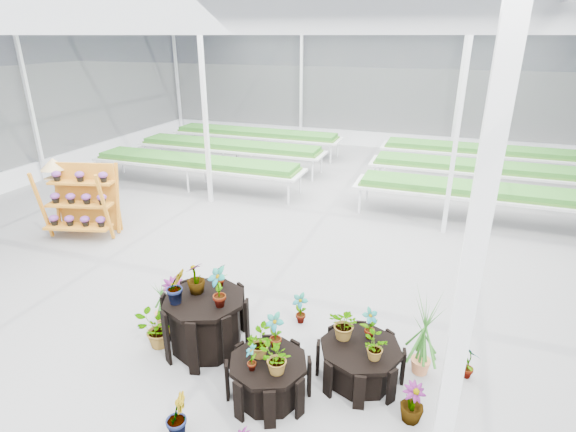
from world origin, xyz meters
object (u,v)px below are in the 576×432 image
(plinth_mid, at_px, (269,378))
(bird_table, at_px, (59,194))
(plinth_tall, at_px, (206,322))
(plinth_low, at_px, (360,362))
(shelf_rack, at_px, (80,202))

(plinth_mid, bearing_deg, bird_table, 152.94)
(plinth_tall, height_order, plinth_low, plinth_tall)
(plinth_low, height_order, shelf_rack, shelf_rack)
(plinth_tall, xyz_separation_m, bird_table, (-5.28, 2.71, 0.43))
(plinth_mid, height_order, shelf_rack, shelf_rack)
(plinth_mid, bearing_deg, shelf_rack, 151.29)
(shelf_rack, distance_m, bird_table, 0.79)
(plinth_low, relative_size, bird_table, 0.65)
(plinth_mid, xyz_separation_m, bird_table, (-6.48, 3.31, 0.57))
(plinth_tall, relative_size, plinth_low, 1.09)
(plinth_tall, bearing_deg, shelf_rack, 150.73)
(plinth_tall, xyz_separation_m, plinth_low, (2.20, 0.10, -0.16))
(plinth_mid, relative_size, plinth_low, 0.92)
(bird_table, bearing_deg, plinth_low, 2.55)
(shelf_rack, bearing_deg, bird_table, 151.66)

